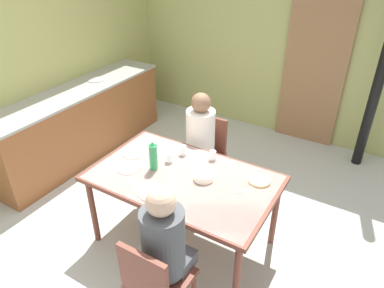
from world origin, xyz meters
name	(u,v)px	position (x,y,z in m)	size (l,w,h in m)	color
ground_plane	(150,229)	(0.00, 0.00, 0.00)	(7.02, 7.02, 0.00)	#B7BEB8
wall_back	(262,39)	(0.00, 2.70, 1.30)	(4.13, 0.10, 2.61)	tan
wall_left	(45,54)	(-1.97, 0.68, 1.30)	(0.10, 4.05, 2.61)	tan
door_wooden	(314,71)	(0.78, 2.62, 1.00)	(0.80, 0.05, 2.00)	#916944
stove_pipe_column	(384,64)	(1.57, 2.35, 1.30)	(0.12, 0.12, 2.61)	black
kitchen_counter	(80,122)	(-1.64, 0.74, 0.45)	(0.61, 2.55, 0.91)	brown
dining_table	(183,183)	(0.37, 0.05, 0.69)	(1.59, 0.97, 0.76)	brown
chair_near_diner	(155,282)	(0.66, -0.78, 0.50)	(0.40, 0.40, 0.87)	brown
chair_far_diner	(206,151)	(0.14, 0.89, 0.50)	(0.40, 0.40, 0.87)	brown
person_near_diner	(164,239)	(0.66, -0.65, 0.78)	(0.30, 0.37, 0.77)	#494951
person_far_diner	(200,133)	(0.14, 0.75, 0.78)	(0.30, 0.37, 0.77)	silver
water_bottle_green_near	(153,156)	(0.09, 0.02, 0.89)	(0.07, 0.07, 0.27)	#26834A
serving_bowl_center	(204,176)	(0.54, 0.11, 0.78)	(0.17, 0.17, 0.06)	silver
dinner_plate_near_left	(129,168)	(-0.10, -0.10, 0.76)	(0.20, 0.20, 0.01)	white
dinner_plate_near_right	(134,152)	(-0.23, 0.13, 0.76)	(0.22, 0.22, 0.01)	white
dinner_plate_far_center	(153,193)	(0.29, -0.27, 0.76)	(0.22, 0.22, 0.01)	white
drinking_glass_by_near_diner	(183,150)	(0.19, 0.36, 0.80)	(0.06, 0.06, 0.09)	silver
drinking_glass_by_far_diner	(169,158)	(0.14, 0.19, 0.80)	(0.06, 0.06, 0.09)	silver
drinking_glass_spare_center	(213,155)	(0.46, 0.43, 0.80)	(0.06, 0.06, 0.09)	silver
bread_plate_sliced	(259,180)	(0.96, 0.33, 0.77)	(0.19, 0.19, 0.02)	#DBB77A
cutlery_knife_near	(240,191)	(0.88, 0.12, 0.76)	(0.15, 0.02, 0.00)	silver
cutlery_fork_near	(195,164)	(0.37, 0.27, 0.76)	(0.15, 0.02, 0.00)	silver
cutlery_knife_far	(132,186)	(0.08, -0.28, 0.76)	(0.15, 0.02, 0.00)	silver
cutlery_fork_far	(170,146)	(0.00, 0.41, 0.76)	(0.15, 0.02, 0.00)	silver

